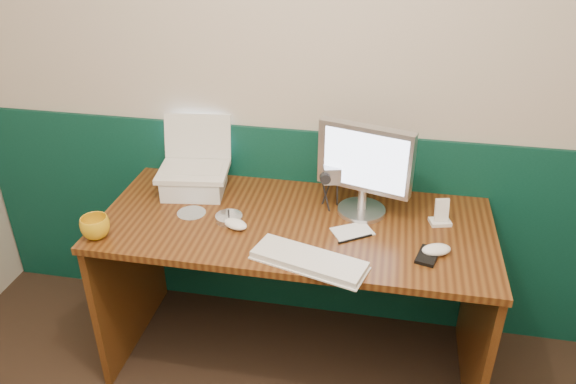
% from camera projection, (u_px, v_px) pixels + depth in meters
% --- Properties ---
extents(back_wall, '(3.50, 0.04, 2.50)m').
position_uv_depth(back_wall, '(334.00, 77.00, 2.35)').
color(back_wall, beige).
rests_on(back_wall, ground).
extents(wainscot, '(3.48, 0.02, 1.00)m').
position_uv_depth(wainscot, '(328.00, 229.00, 2.70)').
color(wainscot, '#073227').
rests_on(wainscot, ground).
extents(desk, '(1.60, 0.70, 0.75)m').
position_uv_depth(desk, '(294.00, 293.00, 2.47)').
color(desk, '#3E1D0B').
rests_on(desk, ground).
extents(laptop_riser, '(0.29, 0.25, 0.09)m').
position_uv_depth(laptop_riser, '(194.00, 183.00, 2.49)').
color(laptop_riser, white).
rests_on(laptop_riser, desk).
extents(laptop, '(0.33, 0.27, 0.25)m').
position_uv_depth(laptop, '(191.00, 148.00, 2.41)').
color(laptop, silver).
rests_on(laptop, laptop_riser).
extents(monitor, '(0.40, 0.21, 0.39)m').
position_uv_depth(monitor, '(364.00, 171.00, 2.26)').
color(monitor, silver).
rests_on(monitor, desk).
extents(keyboard, '(0.44, 0.25, 0.02)m').
position_uv_depth(keyboard, '(309.00, 261.00, 2.03)').
color(keyboard, white).
rests_on(keyboard, desk).
extents(mouse_right, '(0.13, 0.10, 0.04)m').
position_uv_depth(mouse_right, '(436.00, 250.00, 2.08)').
color(mouse_right, white).
rests_on(mouse_right, desk).
extents(mouse_left, '(0.12, 0.10, 0.04)m').
position_uv_depth(mouse_left, '(235.00, 224.00, 2.24)').
color(mouse_left, white).
rests_on(mouse_left, desk).
extents(mug, '(0.13, 0.13, 0.09)m').
position_uv_depth(mug, '(95.00, 227.00, 2.17)').
color(mug, gold).
rests_on(mug, desk).
extents(camcorder, '(0.12, 0.15, 0.21)m').
position_uv_depth(camcorder, '(330.00, 185.00, 2.35)').
color(camcorder, '#AFAEB3').
rests_on(camcorder, desk).
extents(cd_spindle, '(0.11, 0.11, 0.02)m').
position_uv_depth(cd_spindle, '(229.00, 218.00, 2.29)').
color(cd_spindle, silver).
rests_on(cd_spindle, desk).
extents(cd_loose_a, '(0.12, 0.12, 0.00)m').
position_uv_depth(cd_loose_a, '(191.00, 213.00, 2.35)').
color(cd_loose_a, silver).
rests_on(cd_loose_a, desk).
extents(pen, '(0.13, 0.09, 0.01)m').
position_uv_depth(pen, '(355.00, 239.00, 2.17)').
color(pen, black).
rests_on(pen, desk).
extents(papers, '(0.19, 0.17, 0.00)m').
position_uv_depth(papers, '(352.00, 231.00, 2.22)').
color(papers, white).
rests_on(papers, desk).
extents(dock, '(0.10, 0.08, 0.02)m').
position_uv_depth(dock, '(440.00, 222.00, 2.27)').
color(dock, white).
rests_on(dock, desk).
extents(music_player, '(0.06, 0.04, 0.10)m').
position_uv_depth(music_player, '(442.00, 210.00, 2.25)').
color(music_player, white).
rests_on(music_player, dock).
extents(pda, '(0.10, 0.13, 0.01)m').
position_uv_depth(pda, '(428.00, 256.00, 2.07)').
color(pda, black).
rests_on(pda, desk).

